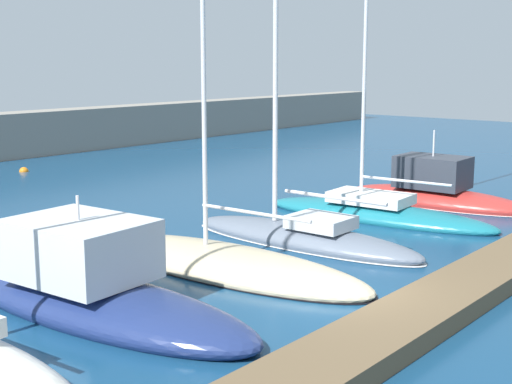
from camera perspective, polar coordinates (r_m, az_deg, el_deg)
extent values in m
plane|color=navy|center=(19.34, 7.41, -9.04)|extent=(120.00, 120.00, 0.00)
cube|color=brown|center=(18.35, 12.74, -9.47)|extent=(34.35, 1.93, 0.51)
ellipsoid|color=navy|center=(19.23, -12.66, -8.67)|extent=(3.81, 10.66, 1.26)
cube|color=silver|center=(19.18, -13.82, -4.39)|extent=(2.94, 3.70, 1.54)
cube|color=black|center=(19.90, -15.78, -3.27)|extent=(2.49, 1.05, 0.86)
cylinder|color=silver|center=(18.94, -13.96, -1.21)|extent=(0.08, 0.08, 0.63)
ellipsoid|color=beige|center=(22.55, -2.54, -5.80)|extent=(3.66, 10.62, 1.09)
ellipsoid|color=black|center=(22.58, -2.53, -6.05)|extent=(3.70, 10.72, 0.12)
cylinder|color=silver|center=(21.40, -0.14, -1.68)|extent=(0.28, 4.03, 0.10)
ellipsoid|color=slate|center=(25.64, 3.71, -3.71)|extent=(2.51, 9.48, 1.00)
ellipsoid|color=silver|center=(25.67, 3.71, -4.03)|extent=(2.54, 9.58, 0.12)
cylinder|color=silver|center=(24.59, 6.19, -0.43)|extent=(0.19, 4.07, 0.13)
cube|color=silver|center=(25.05, 5.18, -2.38)|extent=(1.68, 2.11, 0.44)
ellipsoid|color=#19707F|center=(29.98, 9.59, -1.87)|extent=(3.31, 10.31, 1.01)
cylinder|color=silver|center=(29.22, 11.69, 0.88)|extent=(0.37, 3.91, 0.11)
cube|color=silver|center=(29.98, 9.08, -0.45)|extent=(2.09, 3.39, 0.43)
ellipsoid|color=#B72D28|center=(33.45, 14.04, -0.67)|extent=(3.02, 8.70, 1.18)
ellipsoid|color=silver|center=(33.48, 14.03, -0.91)|extent=(3.05, 8.79, 0.12)
cube|color=#333842|center=(33.31, 13.82, 1.57)|extent=(2.17, 3.12, 1.42)
cube|color=black|center=(33.72, 12.19, 2.10)|extent=(1.89, 0.83, 0.79)
cylinder|color=silver|center=(33.15, 13.92, 3.78)|extent=(0.08, 0.08, 1.17)
sphere|color=orange|center=(44.12, -17.93, 1.55)|extent=(0.53, 0.53, 0.53)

